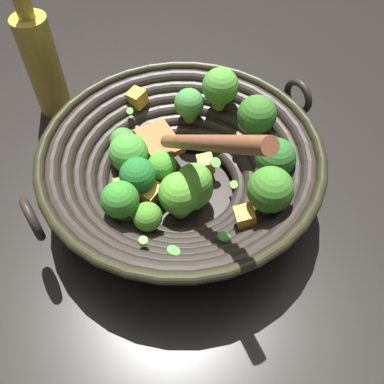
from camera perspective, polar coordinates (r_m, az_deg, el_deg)
The scene contains 3 objects.
ground_plane at distance 0.61m, azimuth -1.33°, elevation -0.29°, with size 4.00×4.00×0.00m, color black.
wok at distance 0.56m, azimuth -1.27°, elevation 3.67°, with size 0.37×0.37×0.25m.
cooking_oil_bottle at distance 0.73m, azimuth -19.66°, elevation 16.15°, with size 0.05×0.05×0.22m.
Camera 1 is at (-0.35, -0.12, 0.49)m, focal length 39.26 mm.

